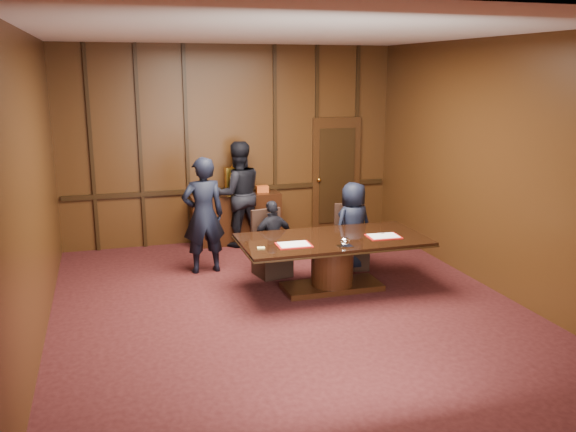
% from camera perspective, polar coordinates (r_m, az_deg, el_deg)
% --- Properties ---
extents(room, '(7.00, 7.04, 3.50)m').
position_cam_1_polar(room, '(7.81, 0.19, 3.69)').
color(room, black).
rests_on(room, ground).
extents(sideboard, '(1.60, 0.45, 1.54)m').
position_cam_1_polar(sideboard, '(11.01, -4.90, -0.05)').
color(sideboard, black).
rests_on(sideboard, ground).
extents(conference_table, '(2.62, 1.32, 0.76)m').
position_cam_1_polar(conference_table, '(8.64, 4.17, -3.66)').
color(conference_table, black).
rests_on(conference_table, ground).
extents(folder_left, '(0.47, 0.35, 0.02)m').
position_cam_1_polar(folder_left, '(8.19, 0.55, -2.70)').
color(folder_left, '#B61310').
rests_on(folder_left, conference_table).
extents(folder_right, '(0.48, 0.35, 0.02)m').
position_cam_1_polar(folder_right, '(8.71, 8.93, -1.88)').
color(folder_right, '#B61310').
rests_on(folder_right, conference_table).
extents(inkstand, '(0.20, 0.14, 0.12)m').
position_cam_1_polar(inkstand, '(8.15, 5.34, -2.50)').
color(inkstand, white).
rests_on(inkstand, conference_table).
extents(notepad, '(0.11, 0.08, 0.01)m').
position_cam_1_polar(notepad, '(8.06, -2.54, -3.00)').
color(notepad, '#FAE37A').
rests_on(notepad, conference_table).
extents(chair_left, '(0.57, 0.57, 0.99)m').
position_cam_1_polar(chair_left, '(9.31, -1.56, -3.77)').
color(chair_left, black).
rests_on(chair_left, ground).
extents(chair_right, '(0.56, 0.56, 0.99)m').
position_cam_1_polar(chair_right, '(9.72, 5.92, -3.09)').
color(chair_right, black).
rests_on(chair_right, ground).
extents(signatory_left, '(0.73, 0.42, 1.17)m').
position_cam_1_polar(signatory_left, '(9.16, -1.42, -2.16)').
color(signatory_left, black).
rests_on(signatory_left, ground).
extents(signatory_right, '(0.77, 0.60, 1.38)m').
position_cam_1_polar(signatory_right, '(9.54, 6.13, -0.93)').
color(signatory_right, black).
rests_on(signatory_right, ground).
extents(witness_left, '(0.69, 0.48, 1.80)m').
position_cam_1_polar(witness_left, '(9.38, -7.92, 0.07)').
color(witness_left, black).
rests_on(witness_left, ground).
extents(witness_right, '(0.95, 0.77, 1.86)m').
position_cam_1_polar(witness_right, '(10.77, -4.70, 2.06)').
color(witness_right, black).
rests_on(witness_right, ground).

